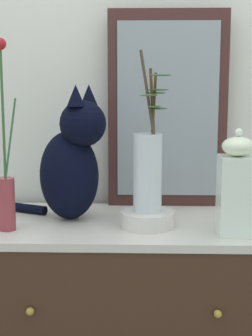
{
  "coord_description": "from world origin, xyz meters",
  "views": [
    {
      "loc": [
        0.05,
        -1.64,
        1.38
      ],
      "look_at": [
        0.0,
        0.0,
        1.1
      ],
      "focal_mm": 54.32,
      "sensor_mm": 36.0,
      "label": 1
    }
  ],
  "objects_px": {
    "bowl_porcelain": "(147,219)",
    "jar_lidded_porcelain": "(237,187)",
    "mirror_leaning": "(168,110)",
    "cat_sitting": "(72,162)",
    "vase_glass_clear": "(148,168)",
    "vase_slim_green": "(6,186)"
  },
  "relations": [
    {
      "from": "vase_glass_clear",
      "to": "jar_lidded_porcelain",
      "type": "distance_m",
      "value": 0.28
    },
    {
      "from": "mirror_leaning",
      "to": "vase_glass_clear",
      "type": "bearing_deg",
      "value": -104.08
    },
    {
      "from": "jar_lidded_porcelain",
      "to": "vase_glass_clear",
      "type": "bearing_deg",
      "value": 165.31
    },
    {
      "from": "cat_sitting",
      "to": "jar_lidded_porcelain",
      "type": "height_order",
      "value": "cat_sitting"
    },
    {
      "from": "mirror_leaning",
      "to": "cat_sitting",
      "type": "xyz_separation_m",
      "value": [
        -0.33,
        -0.21,
        -0.16
      ]
    },
    {
      "from": "vase_slim_green",
      "to": "bowl_porcelain",
      "type": "height_order",
      "value": "vase_slim_green"
    },
    {
      "from": "cat_sitting",
      "to": "vase_slim_green",
      "type": "height_order",
      "value": "vase_slim_green"
    },
    {
      "from": "mirror_leaning",
      "to": "vase_slim_green",
      "type": "height_order",
      "value": "mirror_leaning"
    },
    {
      "from": "mirror_leaning",
      "to": "bowl_porcelain",
      "type": "distance_m",
      "value": 0.45
    },
    {
      "from": "mirror_leaning",
      "to": "vase_slim_green",
      "type": "bearing_deg",
      "value": -146.34
    },
    {
      "from": "vase_slim_green",
      "to": "vase_glass_clear",
      "type": "height_order",
      "value": "vase_slim_green"
    },
    {
      "from": "jar_lidded_porcelain",
      "to": "bowl_porcelain",
      "type": "bearing_deg",
      "value": 165.17
    },
    {
      "from": "jar_lidded_porcelain",
      "to": "cat_sitting",
      "type": "bearing_deg",
      "value": 162.91
    },
    {
      "from": "cat_sitting",
      "to": "vase_glass_clear",
      "type": "distance_m",
      "value": 0.27
    },
    {
      "from": "mirror_leaning",
      "to": "jar_lidded_porcelain",
      "type": "relative_size",
      "value": 2.22
    },
    {
      "from": "vase_glass_clear",
      "to": "bowl_porcelain",
      "type": "bearing_deg",
      "value": 141.75
    },
    {
      "from": "vase_glass_clear",
      "to": "jar_lidded_porcelain",
      "type": "height_order",
      "value": "vase_glass_clear"
    },
    {
      "from": "mirror_leaning",
      "to": "jar_lidded_porcelain",
      "type": "xyz_separation_m",
      "value": [
        0.19,
        -0.37,
        -0.21
      ]
    },
    {
      "from": "mirror_leaning",
      "to": "jar_lidded_porcelain",
      "type": "distance_m",
      "value": 0.46
    },
    {
      "from": "vase_glass_clear",
      "to": "vase_slim_green",
      "type": "bearing_deg",
      "value": -173.89
    },
    {
      "from": "bowl_porcelain",
      "to": "jar_lidded_porcelain",
      "type": "height_order",
      "value": "jar_lidded_porcelain"
    },
    {
      "from": "vase_slim_green",
      "to": "cat_sitting",
      "type": "bearing_deg",
      "value": 36.1
    }
  ]
}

